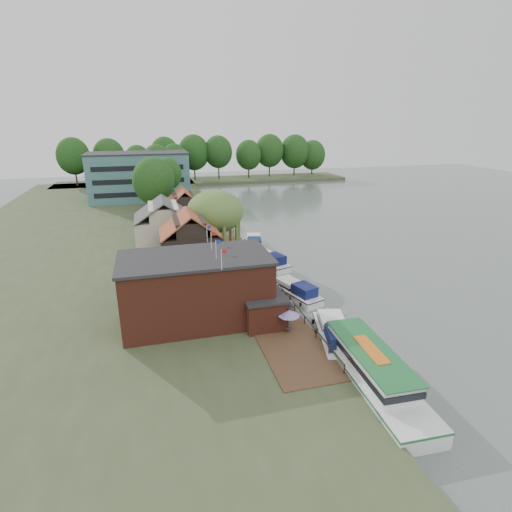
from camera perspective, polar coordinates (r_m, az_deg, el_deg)
ground at (r=49.31m, az=10.50°, el=-7.12°), size 260.00×260.00×0.00m
land_bank at (r=78.21m, az=-21.90°, el=2.10°), size 50.00×140.00×1.00m
quay_deck at (r=55.01m, az=-1.47°, el=-2.76°), size 6.00×50.00×0.10m
quay_rail at (r=55.94m, az=1.09°, el=-1.88°), size 0.20×49.00×1.00m
pub at (r=42.58m, az=-5.87°, el=-4.35°), size 20.00×11.00×7.30m
hotel_block at (r=110.61m, az=-16.32°, el=10.88°), size 25.40×12.40×12.30m
cottage_a at (r=56.28m, az=-9.43°, el=2.03°), size 8.60×7.60×8.50m
cottage_b at (r=65.73m, az=-12.97°, el=4.27°), size 9.60×8.60×8.50m
cottage_c at (r=74.69m, az=-10.23°, el=6.21°), size 7.60×7.60×8.50m
willow at (r=61.34m, az=-5.79°, el=4.55°), size 8.60×8.60×10.43m
umbrella_0 at (r=40.57m, az=4.69°, el=-9.27°), size 2.25×2.25×2.38m
umbrella_1 at (r=43.30m, az=3.89°, el=-7.32°), size 1.96×1.96×2.38m
umbrella_2 at (r=45.48m, az=1.92°, el=-5.93°), size 2.36×2.36×2.38m
umbrella_3 at (r=47.40m, az=1.79°, el=-4.85°), size 2.36×2.36×2.38m
umbrella_4 at (r=50.18m, az=0.88°, el=-3.44°), size 2.10×2.10×2.38m
umbrella_5 at (r=52.83m, az=0.34°, el=-2.25°), size 2.31×2.31×2.38m
cruiser_0 at (r=41.33m, az=11.17°, el=-10.61°), size 5.86×11.02×2.57m
cruiser_1 at (r=50.69m, az=5.66°, el=-4.72°), size 5.74×9.91×2.27m
cruiser_2 at (r=60.99m, az=1.78°, el=-0.40°), size 5.91×10.19×2.34m
cruiser_3 at (r=69.08m, az=-0.27°, el=2.00°), size 5.31×10.43×2.42m
tour_boat at (r=35.91m, az=16.44°, el=-15.40°), size 4.83×15.17×3.28m
swan at (r=38.64m, az=16.71°, el=-15.27°), size 0.44×0.44×0.44m
bank_tree_0 at (r=82.97m, az=-14.33°, el=8.94°), size 8.14×8.14×13.44m
bank_tree_1 at (r=92.46m, az=-13.36°, el=9.44°), size 6.10×6.10×11.64m
bank_tree_2 at (r=97.40m, az=-12.40°, el=10.08°), size 6.42×6.42×12.00m
bank_tree_3 at (r=118.51m, az=-13.86°, el=11.94°), size 8.19×8.19×13.74m
bank_tree_4 at (r=127.84m, az=-11.53°, el=12.52°), size 7.03×7.03×13.42m
bank_tree_5 at (r=136.00m, az=-11.10°, el=12.65°), size 7.27×7.27×12.15m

